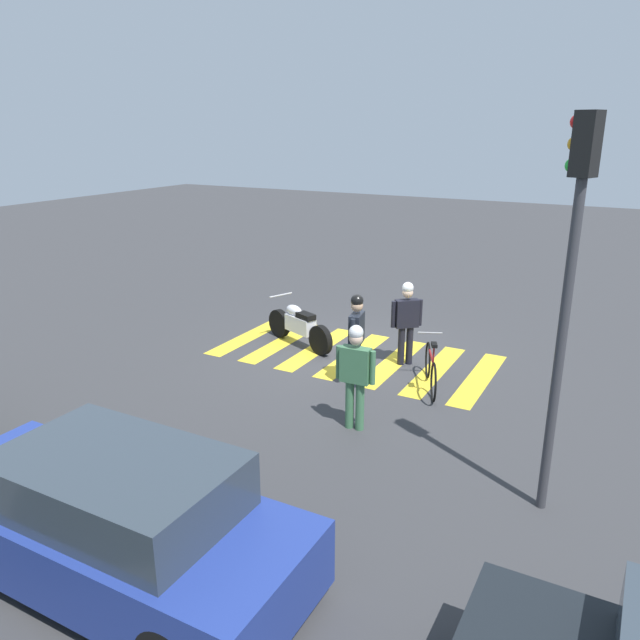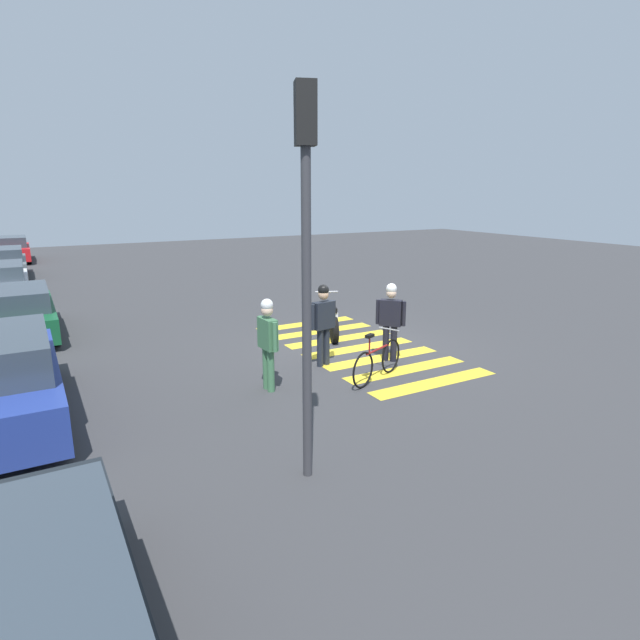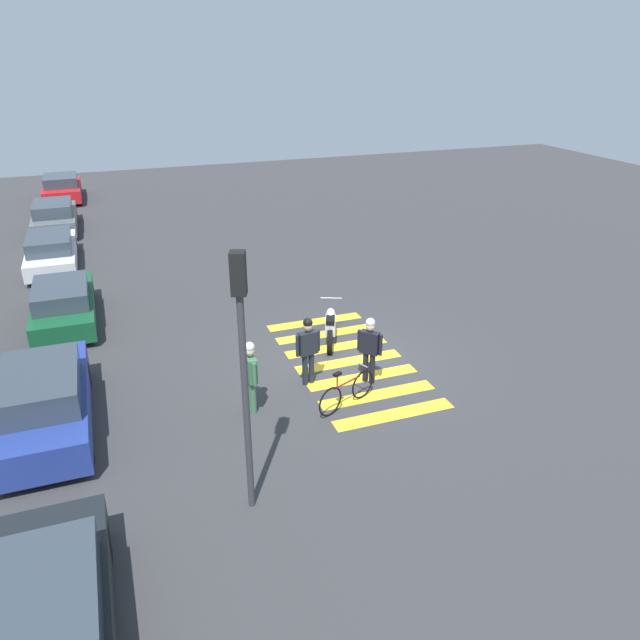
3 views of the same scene
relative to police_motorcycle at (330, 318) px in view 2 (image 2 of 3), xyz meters
name	(u,v)px [view 2 (image 2 of 3)]	position (x,y,z in m)	size (l,w,h in m)	color
ground_plane	(359,348)	(-1.36, -0.01, -0.46)	(60.00, 60.00, 0.00)	#38383A
police_motorcycle	(330,318)	(0.00, 0.00, 0.00)	(2.06, 1.03, 1.05)	black
leaning_bicycle	(377,361)	(-3.36, 0.89, -0.07)	(0.78, 1.66, 1.02)	black
officer_on_foot	(323,319)	(-2.05, 1.38, 0.57)	(0.29, 0.66, 1.79)	#1E232D
officer_by_motorcycle	(391,317)	(-2.49, -0.07, 0.54)	(0.52, 0.47, 1.75)	black
pedestrian_bystander	(268,338)	(-2.79, 2.99, 0.56)	(0.67, 0.23, 1.77)	#3F724C
crosswalk_stripes	(359,348)	(-1.36, -0.01, -0.46)	(5.85, 2.93, 0.01)	yellow
car_black_suv	(13,640)	(-7.74, 7.13, 0.19)	(4.05, 1.72, 1.37)	black
car_green_compact	(17,313)	(3.87, 7.11, 0.16)	(4.27, 1.72, 1.29)	black
car_white_van	(0,283)	(9.53, 7.63, 0.15)	(4.57, 1.72, 1.28)	black
car_grey_coupe	(2,264)	(14.67, 7.66, 0.18)	(4.33, 1.81, 1.34)	black
car_red_convertible	(10,250)	(20.83, 7.45, 0.19)	(4.15, 1.87, 1.35)	black
traffic_light_pole	(306,230)	(-5.83, 3.79, 2.77)	(0.36, 0.31, 4.88)	#38383D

